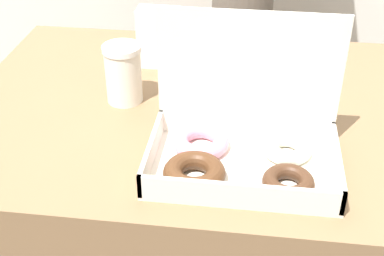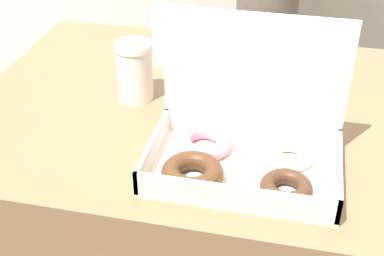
% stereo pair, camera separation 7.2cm
% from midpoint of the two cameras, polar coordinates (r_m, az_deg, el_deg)
% --- Properties ---
extents(table, '(1.08, 0.78, 0.78)m').
position_cam_midpoint_polar(table, '(1.44, 3.27, -11.12)').
color(table, brown).
rests_on(table, ground_plane).
extents(donut_box, '(0.35, 0.25, 0.27)m').
position_cam_midpoint_polar(donut_box, '(0.99, 7.10, -2.13)').
color(donut_box, white).
rests_on(donut_box, table).
extents(coffee_cup, '(0.08, 0.08, 0.13)m').
position_cam_midpoint_polar(coffee_cup, '(1.19, -4.49, 5.96)').
color(coffee_cup, silver).
rests_on(coffee_cup, table).
extents(napkin_holder, '(0.10, 0.06, 0.15)m').
position_cam_midpoint_polar(napkin_holder, '(1.35, -0.31, 9.70)').
color(napkin_holder, silver).
rests_on(napkin_holder, table).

